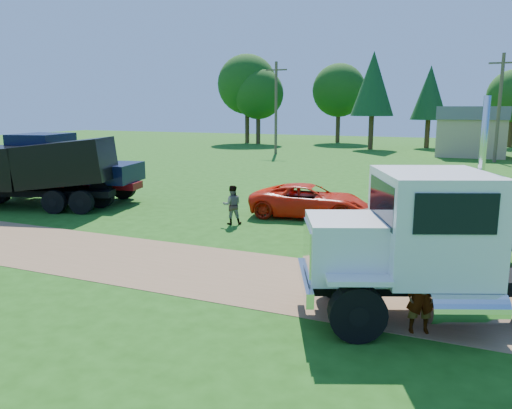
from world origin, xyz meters
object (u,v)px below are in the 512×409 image
at_px(navy_truck, 56,167).
at_px(orange_pickup, 309,201).
at_px(flatbed_trailer, 474,234).
at_px(white_semi_tractor, 435,246).
at_px(spectator_a, 422,294).
at_px(black_dump_truck, 37,170).

height_order(navy_truck, orange_pickup, navy_truck).
bearing_deg(navy_truck, flatbed_trailer, -19.39).
height_order(orange_pickup, flatbed_trailer, flatbed_trailer).
xyz_separation_m(white_semi_tractor, orange_pickup, (-5.60, 8.98, -0.96)).
xyz_separation_m(white_semi_tractor, spectator_a, (-0.14, -0.83, -0.82)).
xyz_separation_m(white_semi_tractor, flatbed_trailer, (0.84, 5.06, -0.82)).
bearing_deg(white_semi_tractor, orange_pickup, 99.37).
xyz_separation_m(flatbed_trailer, spectator_a, (-0.98, -5.89, -0.00)).
distance_m(white_semi_tractor, spectator_a, 1.18).
relative_size(white_semi_tractor, black_dump_truck, 1.05).
relative_size(white_semi_tractor, spectator_a, 4.88).
bearing_deg(navy_truck, spectator_a, -36.79).
xyz_separation_m(navy_truck, orange_pickup, (12.63, 1.40, -1.00)).
distance_m(orange_pickup, flatbed_trailer, 7.55).
relative_size(flatbed_trailer, spectator_a, 4.72).
relative_size(white_semi_tractor, flatbed_trailer, 1.03).
relative_size(black_dump_truck, flatbed_trailer, 0.98).
height_order(white_semi_tractor, navy_truck, white_semi_tractor).
bearing_deg(orange_pickup, black_dump_truck, 97.32).
xyz_separation_m(orange_pickup, spectator_a, (5.46, -9.81, 0.13)).
relative_size(black_dump_truck, spectator_a, 4.63).
bearing_deg(white_semi_tractor, flatbed_trailer, 58.00).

